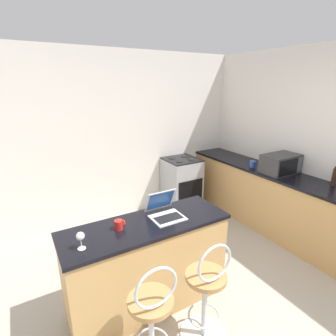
{
  "coord_description": "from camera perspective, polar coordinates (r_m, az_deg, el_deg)",
  "views": [
    {
      "loc": [
        -1.31,
        -1.23,
        2.11
      ],
      "look_at": [
        0.43,
        1.73,
        1.0
      ],
      "focal_mm": 28.0,
      "sensor_mm": 36.0,
      "label": 1
    }
  ],
  "objects": [
    {
      "name": "laptop",
      "position": [
        2.53,
        -0.79,
        -9.1
      ],
      "size": [
        0.3,
        0.32,
        0.24
      ],
      "color": "silver",
      "rests_on": "breakfast_bar"
    },
    {
      "name": "pepper_mill",
      "position": [
        3.83,
        32.5,
        -1.55
      ],
      "size": [
        0.05,
        0.05,
        0.25
      ],
      "color": "#331E14",
      "rests_on": "counter_right"
    },
    {
      "name": "bar_stool_near",
      "position": [
        2.23,
        -3.46,
        -30.38
      ],
      "size": [
        0.4,
        0.4,
        0.98
      ],
      "color": "silver",
      "rests_on": "ground_plane"
    },
    {
      "name": "stove_range",
      "position": [
        4.56,
        2.96,
        -3.47
      ],
      "size": [
        0.55,
        0.57,
        0.91
      ],
      "color": "#9EA3A8",
      "rests_on": "ground_plane"
    },
    {
      "name": "mug_red",
      "position": [
        2.36,
        -10.6,
        -12.04
      ],
      "size": [
        0.09,
        0.07,
        0.09
      ],
      "color": "red",
      "rests_on": "breakfast_bar"
    },
    {
      "name": "breakfast_bar",
      "position": [
        2.69,
        -4.41,
        -20.26
      ],
      "size": [
        1.55,
        0.54,
        0.9
      ],
      "color": "tan",
      "rests_on": "ground_plane"
    },
    {
      "name": "bar_stool_far",
      "position": [
        2.42,
        8.36,
        -25.65
      ],
      "size": [
        0.4,
        0.4,
        0.98
      ],
      "color": "silver",
      "rests_on": "ground_plane"
    },
    {
      "name": "wine_glass_short",
      "position": [
        2.15,
        -18.53,
        -14.07
      ],
      "size": [
        0.06,
        0.06,
        0.14
      ],
      "color": "silver",
      "rests_on": "breakfast_bar"
    },
    {
      "name": "wall_back",
      "position": [
        4.16,
        -11.53,
        6.3
      ],
      "size": [
        12.0,
        0.06,
        2.6
      ],
      "color": "silver",
      "rests_on": "ground_plane"
    },
    {
      "name": "counter_right",
      "position": [
        4.22,
        21.78,
        -6.59
      ],
      "size": [
        0.58,
        3.14,
        0.9
      ],
      "color": "tan",
      "rests_on": "ground_plane"
    },
    {
      "name": "microwave",
      "position": [
        4.0,
        23.31,
        0.84
      ],
      "size": [
        0.52,
        0.34,
        0.27
      ],
      "color": "#2D2D30",
      "rests_on": "counter_right"
    },
    {
      "name": "mug_blue",
      "position": [
        4.15,
        17.94,
        0.8
      ],
      "size": [
        0.1,
        0.09,
        0.1
      ],
      "color": "#2D51AD",
      "rests_on": "counter_right"
    }
  ]
}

